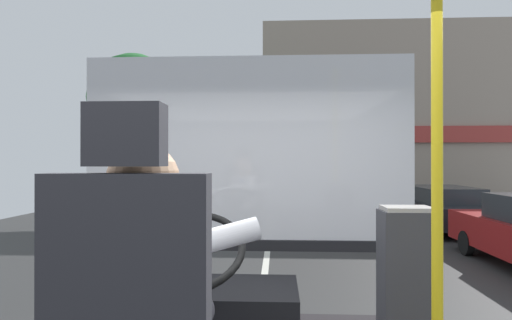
# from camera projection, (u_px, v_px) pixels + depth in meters

# --- Properties ---
(ground) EXTENTS (18.00, 44.00, 0.06)m
(ground) POSITION_uv_depth(u_px,v_px,m) (269.00, 242.00, 10.46)
(ground) COLOR #2E2E2E
(bus_driver) EXTENTS (0.75, 0.57, 0.75)m
(bus_driver) POSITION_uv_depth(u_px,v_px,m) (148.00, 286.00, 1.45)
(bus_driver) COLOR black
(bus_driver) RESTS_ON driver_seat
(steering_console) EXTENTS (1.10, 1.06, 0.89)m
(steering_console) POSITION_uv_depth(u_px,v_px,m) (205.00, 316.00, 2.56)
(steering_console) COLOR black
(steering_console) RESTS_ON bus_floor
(handrail_pole) EXTENTS (0.04, 0.04, 2.18)m
(handrail_pole) POSITION_uv_depth(u_px,v_px,m) (437.00, 175.00, 1.70)
(handrail_pole) COLOR yellow
(handrail_pole) RESTS_ON bus_floor
(fare_box) EXTENTS (0.25, 0.20, 0.92)m
(fare_box) POSITION_uv_depth(u_px,v_px,m) (407.00, 302.00, 2.10)
(fare_box) COLOR #333338
(fare_box) RESTS_ON bus_floor
(windshield_panel) EXTENTS (2.50, 0.08, 1.48)m
(windshield_panel) POSITION_uv_depth(u_px,v_px,m) (247.00, 174.00, 3.29)
(windshield_panel) COLOR silver
(street_tree) EXTENTS (2.90, 2.90, 5.35)m
(street_tree) POSITION_uv_depth(u_px,v_px,m) (134.00, 100.00, 13.82)
(street_tree) COLOR #4C3828
(street_tree) RESTS_ON ground
(shop_building) EXTENTS (10.46, 6.02, 7.18)m
(shop_building) POSITION_uv_depth(u_px,v_px,m) (386.00, 123.00, 18.79)
(shop_building) COLOR gray
(shop_building) RESTS_ON ground
(parked_car_black) EXTENTS (1.86, 4.48, 1.22)m
(parked_car_black) POSITION_uv_depth(u_px,v_px,m) (439.00, 207.00, 12.38)
(parked_car_black) COLOR black
(parked_car_black) RESTS_ON ground
(parked_car_blue) EXTENTS (1.85, 4.17, 1.21)m
(parked_car_blue) POSITION_uv_depth(u_px,v_px,m) (390.00, 193.00, 18.11)
(parked_car_blue) COLOR navy
(parked_car_blue) RESTS_ON ground
(parked_car_silver) EXTENTS (1.85, 4.15, 1.24)m
(parked_car_silver) POSITION_uv_depth(u_px,v_px,m) (365.00, 185.00, 23.59)
(parked_car_silver) COLOR silver
(parked_car_silver) RESTS_ON ground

